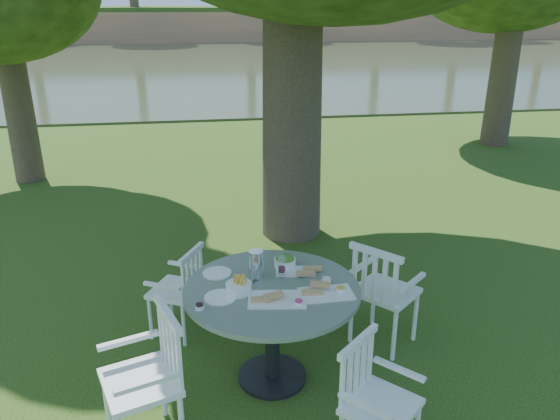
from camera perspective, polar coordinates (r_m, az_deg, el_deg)
The scene contains 8 objects.
ground at distance 5.93m, azimuth 0.30°, elevation -8.38°, with size 140.00×140.00×0.00m, color #1A360B.
table at distance 4.33m, azimuth -0.84°, elevation -10.04°, with size 1.37×1.37×0.85m.
chair_ne at distance 4.85m, azimuth 10.42°, elevation -8.06°, with size 0.68×0.68×0.99m.
chair_nw at distance 5.06m, azimuth -10.08°, elevation -7.74°, with size 0.56×0.57×0.85m.
chair_sw at distance 3.91m, azimuth -13.03°, elevation -15.89°, with size 0.62×0.64×1.01m.
chair_se at distance 3.79m, azimuth 9.37°, elevation -18.33°, with size 0.62×0.61×0.89m.
tableware at distance 4.27m, azimuth -1.38°, elevation -7.20°, with size 1.18×0.80×0.23m.
river at distance 28.27m, azimuth -7.39°, elevation 14.88°, with size 100.00×28.00×0.12m, color #323A22.
Camera 1 is at (-0.83, -5.10, 2.91)m, focal length 35.00 mm.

